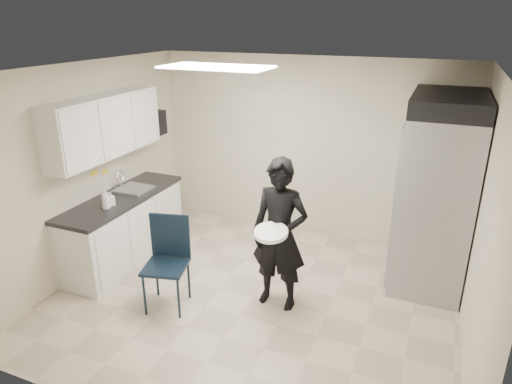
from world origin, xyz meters
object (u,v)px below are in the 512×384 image
at_px(commercial_fridge, 436,199).
at_px(man_tuxedo, 280,235).
at_px(lower_counter, 125,230).
at_px(folding_chair, 166,267).

distance_m(commercial_fridge, man_tuxedo, 1.99).
height_order(lower_counter, man_tuxedo, man_tuxedo).
bearing_deg(man_tuxedo, commercial_fridge, 41.20).
xyz_separation_m(lower_counter, man_tuxedo, (2.26, -0.18, 0.43)).
distance_m(lower_counter, folding_chair, 1.34).
bearing_deg(commercial_fridge, man_tuxedo, -140.47).
xyz_separation_m(commercial_fridge, folding_chair, (-2.66, -1.80, -0.54)).
height_order(lower_counter, commercial_fridge, commercial_fridge).
height_order(commercial_fridge, folding_chair, commercial_fridge).
bearing_deg(man_tuxedo, lower_counter, 177.04).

